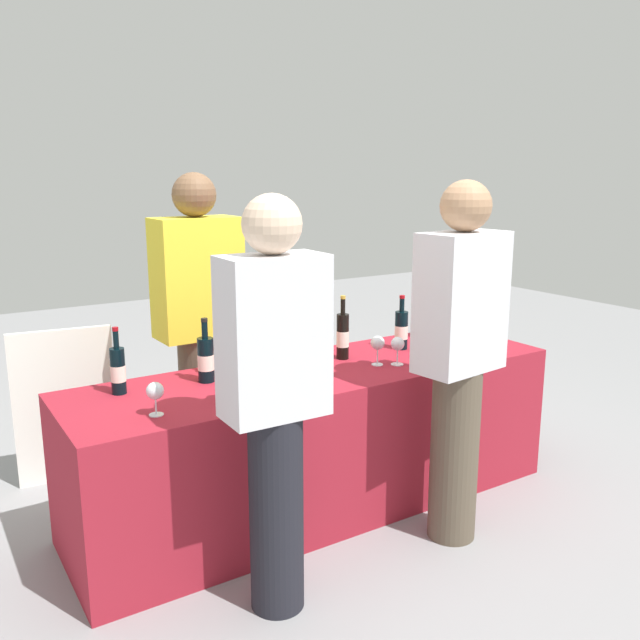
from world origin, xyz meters
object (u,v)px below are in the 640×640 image
(wine_bottle_3, at_px, (273,351))
(wine_glass_1, at_px, (225,379))
(wine_bottle_0, at_px, (118,370))
(wine_bottle_5, at_px, (401,330))
(ice_bucket, at_px, (444,320))
(server_pouring, at_px, (199,323))
(guest_0, at_px, (275,395))
(wine_bottle_4, at_px, (343,336))
(guest_1, at_px, (459,353))
(wine_bottle_1, at_px, (206,359))
(wine_glass_2, at_px, (280,370))
(wine_bottle_2, at_px, (222,353))
(wine_glass_3, at_px, (378,344))
(menu_board, at_px, (65,406))
(wine_glass_0, at_px, (155,392))
(wine_glass_4, at_px, (398,345))

(wine_bottle_3, height_order, wine_glass_1, wine_bottle_3)
(wine_bottle_0, height_order, wine_bottle_5, same)
(ice_bucket, xyz_separation_m, server_pouring, (-1.35, 0.41, 0.07))
(wine_bottle_3, xyz_separation_m, server_pouring, (-0.17, 0.49, 0.07))
(wine_glass_1, xyz_separation_m, guest_0, (0.01, -0.43, 0.06))
(wine_bottle_4, bearing_deg, wine_bottle_3, -175.96)
(guest_0, xyz_separation_m, guest_1, (0.94, 0.01, 0.02))
(wine_bottle_3, relative_size, ice_bucket, 1.42)
(wine_bottle_1, height_order, server_pouring, server_pouring)
(wine_glass_2, bearing_deg, wine_bottle_0, 150.89)
(wine_bottle_2, xyz_separation_m, guest_0, (-0.13, -0.77, 0.04))
(wine_bottle_2, xyz_separation_m, wine_bottle_3, (0.22, -0.10, -0.00))
(wine_bottle_1, xyz_separation_m, wine_glass_1, (-0.04, -0.29, -0.01))
(guest_0, distance_m, guest_1, 0.94)
(wine_bottle_0, distance_m, wine_glass_1, 0.49)
(wine_bottle_4, relative_size, guest_0, 0.21)
(wine_glass_3, height_order, menu_board, wine_glass_3)
(wine_bottle_3, xyz_separation_m, wine_glass_3, (0.51, -0.16, 0.00))
(wine_glass_3, bearing_deg, wine_glass_1, -174.84)
(wine_bottle_2, height_order, wine_glass_0, wine_bottle_2)
(wine_bottle_2, xyz_separation_m, wine_glass_2, (0.12, -0.34, -0.02))
(wine_bottle_4, bearing_deg, ice_bucket, 3.83)
(wine_bottle_2, bearing_deg, guest_1, -42.98)
(wine_bottle_0, height_order, guest_0, guest_0)
(wine_glass_4, distance_m, guest_1, 0.45)
(menu_board, bearing_deg, wine_bottle_5, -21.41)
(wine_bottle_4, distance_m, wine_glass_1, 0.84)
(wine_bottle_4, distance_m, wine_glass_3, 0.21)
(wine_bottle_1, distance_m, wine_glass_1, 0.29)
(wine_bottle_5, distance_m, server_pouring, 1.09)
(wine_bottle_4, relative_size, server_pouring, 0.20)
(wine_bottle_5, distance_m, wine_glass_0, 1.51)
(server_pouring, bearing_deg, wine_glass_4, 136.06)
(wine_glass_2, bearing_deg, wine_bottle_1, 127.34)
(wine_bottle_3, height_order, wine_glass_4, wine_bottle_3)
(wine_glass_1, bearing_deg, wine_glass_2, -1.79)
(wine_bottle_0, bearing_deg, wine_glass_3, -11.83)
(wine_bottle_1, distance_m, wine_bottle_2, 0.11)
(wine_glass_1, bearing_deg, wine_bottle_1, 82.55)
(wine_bottle_4, height_order, wine_bottle_5, wine_bottle_4)
(wine_bottle_5, relative_size, ice_bucket, 1.39)
(wine_bottle_4, xyz_separation_m, wine_glass_0, (-1.10, -0.28, -0.03))
(wine_glass_2, bearing_deg, wine_bottle_4, 27.82)
(wine_glass_1, bearing_deg, guest_1, -23.69)
(wine_glass_1, height_order, menu_board, wine_glass_1)
(server_pouring, distance_m, menu_board, 0.89)
(wine_bottle_2, height_order, wine_bottle_4, wine_bottle_4)
(wine_bottle_2, bearing_deg, wine_glass_4, -20.66)
(wine_glass_3, bearing_deg, wine_bottle_5, 31.12)
(wine_glass_3, distance_m, ice_bucket, 0.71)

